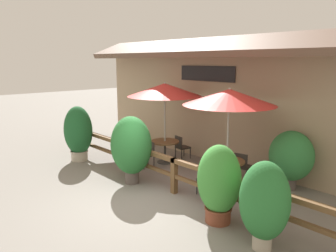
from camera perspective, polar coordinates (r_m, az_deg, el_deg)
The scene contains 16 objects.
ground_plane at distance 8.19m, azimuth -4.43°, elevation -13.46°, with size 60.00×60.00×0.00m, color gray.
building_facade at distance 10.54m, azimuth 13.27°, elevation 4.13°, with size 14.28×1.49×4.23m.
patio_railing at distance 8.57m, azimuth 1.08°, elevation -7.28°, with size 10.40×0.14×0.95m.
patio_umbrella_near at distance 10.81m, azimuth -0.57°, elevation 6.31°, with size 2.47×2.47×2.74m.
dining_table_near at distance 11.14m, azimuth -0.55°, elevation -3.36°, with size 0.97×0.97×0.76m.
chair_near_streetside at distance 10.75m, azimuth -3.57°, elevation -4.74°, with size 0.47×0.47×0.83m.
chair_near_wallside at distance 11.60m, azimuth 2.34°, elevation -3.53°, with size 0.48×0.48×0.83m.
patio_umbrella_middle at distance 8.77m, azimuth 10.63°, elevation 4.96°, with size 2.47×2.47×2.74m.
dining_table_middle at distance 9.16m, azimuth 10.20°, elevation -6.79°, with size 0.97×0.97×0.76m.
chair_middle_streetside at distance 8.70m, azimuth 7.08°, elevation -8.73°, with size 0.47×0.47×0.83m.
chair_middle_wallside at distance 9.76m, azimuth 12.79°, elevation -6.68°, with size 0.49×0.49×0.83m.
potted_plant_broad_leaf at distance 9.22m, azimuth -6.43°, elevation -3.52°, with size 1.23×1.10×1.93m.
potted_plant_corner_fern at distance 7.10m, azimuth 8.87°, elevation -9.63°, with size 0.97×0.87×1.72m.
potted_plant_tall_tropical at distance 11.72m, azimuth -15.36°, elevation -1.04°, with size 1.05×0.94×1.91m.
potted_plant_entrance_palm at distance 6.31m, azimuth 16.43°, elevation -12.63°, with size 0.94×0.84×1.69m.
potted_plant_small_flowering at distance 9.36m, azimuth 20.65°, elevation -5.00°, with size 1.19×1.07×1.61m.
Camera 1 is at (5.89, -4.54, 3.42)m, focal length 35.00 mm.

